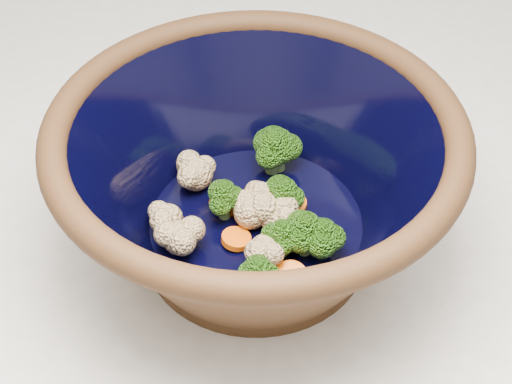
{
  "coord_description": "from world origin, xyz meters",
  "views": [
    {
      "loc": [
        -0.05,
        -0.39,
        1.41
      ],
      "look_at": [
        -0.09,
        0.06,
        0.97
      ],
      "focal_mm": 50.0,
      "sensor_mm": 36.0,
      "label": 1
    }
  ],
  "objects": [
    {
      "name": "mixing_bowl",
      "position": [
        -0.09,
        0.06,
        0.99
      ],
      "size": [
        0.45,
        0.45,
        0.15
      ],
      "rotation": [
        0.0,
        0.0,
        -0.44
      ],
      "color": "black",
      "rests_on": "counter"
    },
    {
      "name": "vegetable_pile",
      "position": [
        -0.08,
        0.06,
        0.96
      ],
      "size": [
        0.17,
        0.19,
        0.05
      ],
      "color": "#608442",
      "rests_on": "mixing_bowl"
    }
  ]
}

